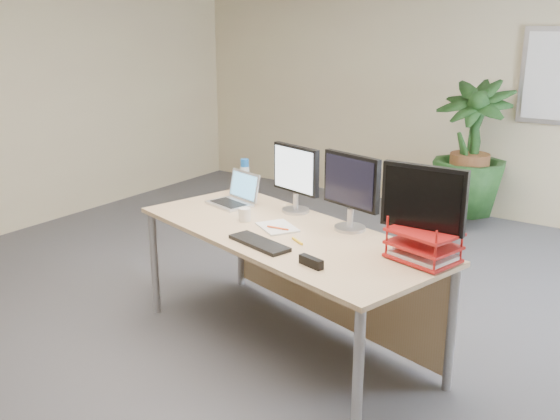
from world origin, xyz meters
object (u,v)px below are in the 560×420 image
Objects in this scene: desk at (299,253)px; monitor_left at (296,174)px; monitor_right at (351,187)px; laptop at (236,196)px; floor_plant at (470,156)px.

monitor_left is at bearing 127.19° from desk.
monitor_right reaches higher than laptop.
monitor_left reaches higher than laptop.
desk is at bearing -92.01° from floor_plant.
floor_plant is 2.81m from monitor_left.
monitor_left is 1.25× the size of laptop.
laptop is (-0.47, -0.08, -0.21)m from monitor_left.
desk is 1.51× the size of floor_plant.
monitor_right is at bearing -86.52° from floor_plant.
monitor_right is (0.18, -2.90, 0.34)m from floor_plant.
monitor_left is at bearing -96.52° from floor_plant.
floor_plant reaches higher than monitor_right.
monitor_left is at bearing 165.74° from monitor_right.
floor_plant is 2.96m from laptop.
laptop is (-0.96, 0.05, -0.22)m from monitor_right.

